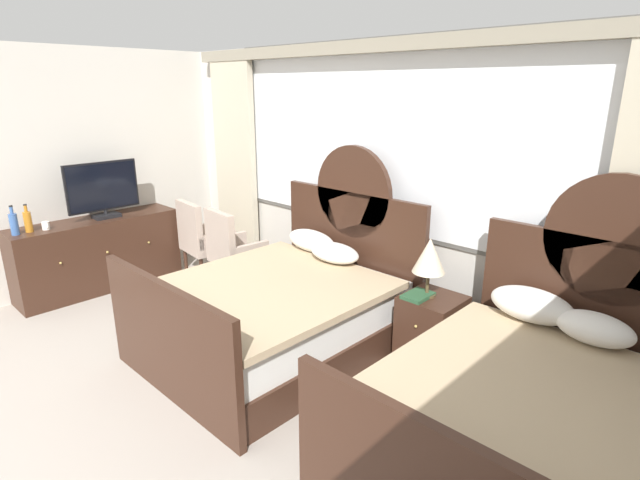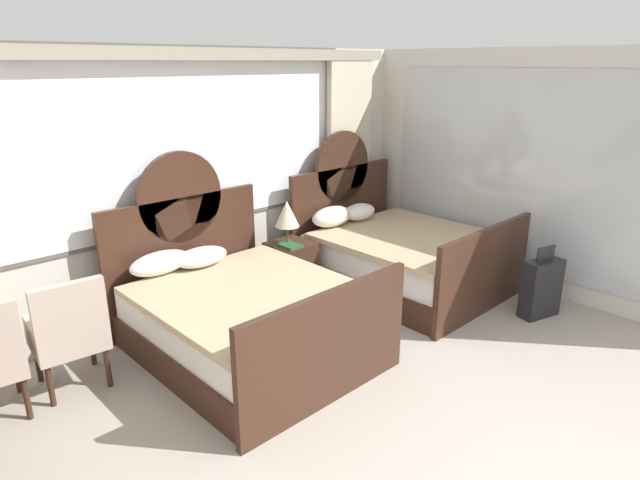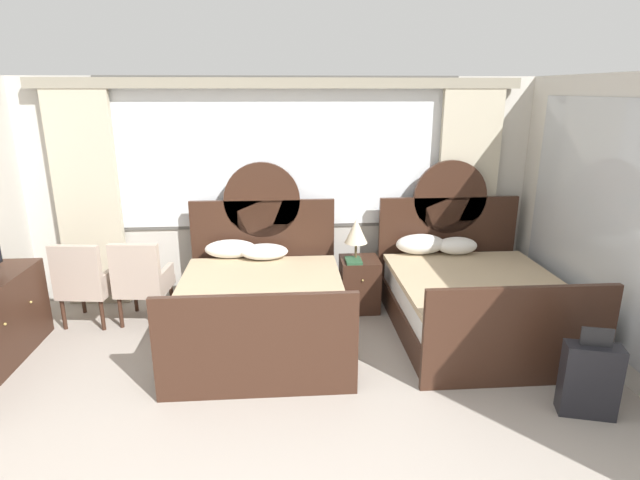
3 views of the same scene
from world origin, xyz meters
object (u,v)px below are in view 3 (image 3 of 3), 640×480
nightstand_between_beds (359,284)px  armchair_by_window_centre (85,281)px  bed_near_mirror (472,299)px  armchair_by_window_left (142,279)px  table_lamp_on_nightstand (356,232)px  suitcase_on_floor (590,380)px  book_on_nightstand (353,261)px  bed_near_window (261,305)px

nightstand_between_beds → armchair_by_window_centre: 3.11m
armchair_by_window_centre → bed_near_mirror: bearing=-6.5°
nightstand_between_beds → armchair_by_window_left: 2.50m
bed_near_mirror → armchair_by_window_centre: bearing=173.5°
armchair_by_window_left → armchair_by_window_centre: (-0.61, 0.00, 0.00)m
table_lamp_on_nightstand → suitcase_on_floor: 2.78m
armchair_by_window_left → bed_near_mirror: bearing=-7.6°
armchair_by_window_centre → suitcase_on_floor: size_ratio=1.27×
armchair_by_window_left → suitcase_on_floor: 4.50m
nightstand_between_beds → table_lamp_on_nightstand: bearing=-165.1°
armchair_by_window_centre → nightstand_between_beds: bearing=3.5°
suitcase_on_floor → table_lamp_on_nightstand: bearing=126.1°
nightstand_between_beds → suitcase_on_floor: 2.68m
table_lamp_on_nightstand → suitcase_on_floor: bearing=-53.9°
book_on_nightstand → armchair_by_window_centre: 3.01m
armchair_by_window_centre → armchair_by_window_left: bearing=-0.0°
bed_near_window → table_lamp_on_nightstand: size_ratio=4.30×
book_on_nightstand → armchair_by_window_left: 2.40m
bed_near_mirror → nightstand_between_beds: (-1.13, 0.67, -0.06)m
table_lamp_on_nightstand → bed_near_mirror: bearing=-28.9°
nightstand_between_beds → book_on_nightstand: (-0.09, -0.09, 0.33)m
bed_near_mirror → suitcase_on_floor: size_ratio=2.75×
bed_near_mirror → armchair_by_window_left: bearing=172.4°
bed_near_window → armchair_by_window_left: bearing=160.2°
nightstand_between_beds → armchair_by_window_left: size_ratio=0.65×
table_lamp_on_nightstand → armchair_by_window_left: (-2.43, -0.17, -0.45)m
nightstand_between_beds → book_on_nightstand: 0.35m
bed_near_window → book_on_nightstand: (1.05, 0.58, 0.27)m
bed_near_window → book_on_nightstand: bed_near_window is taller
bed_near_window → armchair_by_window_left: 1.43m
bed_near_mirror → suitcase_on_floor: (0.41, -1.53, -0.06)m
bed_near_mirror → book_on_nightstand: 1.38m
armchair_by_window_centre → suitcase_on_floor: armchair_by_window_centre is taller
bed_near_window → bed_near_mirror: (2.27, 0.00, 0.00)m
suitcase_on_floor → armchair_by_window_centre: bearing=156.6°
armchair_by_window_centre → book_on_nightstand: bearing=1.9°
bed_near_mirror → nightstand_between_beds: 1.31m
armchair_by_window_left → suitcase_on_floor: armchair_by_window_left is taller
table_lamp_on_nightstand → armchair_by_window_left: 2.48m
nightstand_between_beds → bed_near_window: bearing=-149.6°
table_lamp_on_nightstand → armchair_by_window_centre: 3.08m
bed_near_mirror → table_lamp_on_nightstand: (-1.19, 0.65, 0.60)m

